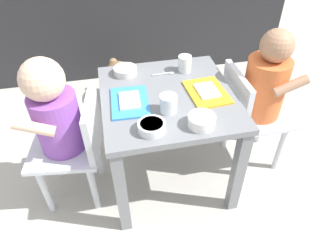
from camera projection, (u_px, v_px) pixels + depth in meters
ground_plane at (168, 172)px, 1.52m from camera, size 7.00×7.00×0.00m
kitchen_cabinet_back at (132, 6)px, 2.09m from camera, size 2.11×0.35×0.86m
dining_table at (168, 112)px, 1.27m from camera, size 0.53×0.56×0.47m
seated_child_left at (59, 118)px, 1.15m from camera, size 0.32×0.32×0.69m
seated_child_right at (263, 88)px, 1.32m from camera, size 0.28×0.28×0.69m
dog at (124, 81)px, 1.81m from camera, size 0.26×0.44×0.29m
food_tray_left at (130, 101)px, 1.17m from camera, size 0.15×0.21×0.02m
food_tray_right at (207, 92)px, 1.22m from camera, size 0.16×0.21×0.02m
water_cup_left at (168, 105)px, 1.11m from camera, size 0.06×0.06×0.07m
water_cup_right at (185, 65)px, 1.33m from camera, size 0.06×0.06×0.07m
veggie_bowl_near at (125, 70)px, 1.32m from camera, size 0.10×0.10×0.03m
cereal_bowl_right_side at (202, 121)px, 1.05m from camera, size 0.10×0.10×0.04m
veggie_bowl_far at (152, 127)px, 1.03m from camera, size 0.10×0.10×0.03m
spoon_by_left_tray at (166, 73)px, 1.33m from camera, size 0.10×0.02×0.01m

